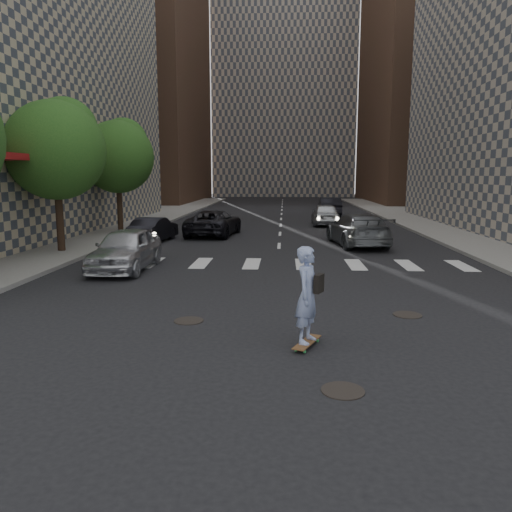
{
  "coord_description": "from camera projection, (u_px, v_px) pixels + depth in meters",
  "views": [
    {
      "loc": [
        0.24,
        -10.1,
        3.43
      ],
      "look_at": [
        -0.5,
        2.91,
        1.3
      ],
      "focal_mm": 35.0,
      "sensor_mm": 36.0,
      "label": 1
    }
  ],
  "objects": [
    {
      "name": "traffic_car_e",
      "position": [
        329.0,
        207.0,
        41.7
      ],
      "size": [
        1.69,
        4.79,
        1.57
      ],
      "primitive_type": "imported",
      "rotation": [
        0.0,
        0.0,
        3.15
      ],
      "color": "black",
      "rests_on": "ground"
    },
    {
      "name": "traffic_car_a",
      "position": [
        154.0,
        229.0,
        25.79
      ],
      "size": [
        1.8,
        4.02,
        1.28
      ],
      "primitive_type": "imported",
      "rotation": [
        0.0,
        0.0,
        3.02
      ],
      "color": "black",
      "rests_on": "ground"
    },
    {
      "name": "sidewalk_left",
      "position": [
        47.0,
        229.0,
        31.02
      ],
      "size": [
        13.0,
        80.0,
        0.15
      ],
      "primitive_type": "cube",
      "color": "gray",
      "rests_on": "ground"
    },
    {
      "name": "manhole_a",
      "position": [
        343.0,
        391.0,
        7.98
      ],
      "size": [
        0.7,
        0.7,
        0.02
      ],
      "primitive_type": "cylinder",
      "color": "black",
      "rests_on": "ground"
    },
    {
      "name": "traffic_car_d",
      "position": [
        325.0,
        214.0,
        34.19
      ],
      "size": [
        1.84,
        4.46,
        1.51
      ],
      "primitive_type": "imported",
      "rotation": [
        0.0,
        0.0,
        3.13
      ],
      "color": "#B2B5B9",
      "rests_on": "ground"
    },
    {
      "name": "tower_left",
      "position": [
        125.0,
        41.0,
        62.6
      ],
      "size": [
        18.0,
        24.0,
        40.0
      ],
      "primitive_type": "cube",
      "color": "brown",
      "rests_on": "ground"
    },
    {
      "name": "traffic_car_b",
      "position": [
        358.0,
        229.0,
        24.34
      ],
      "size": [
        2.88,
        5.67,
        1.58
      ],
      "primitive_type": "imported",
      "rotation": [
        0.0,
        0.0,
        3.27
      ],
      "color": "#55595D",
      "rests_on": "ground"
    },
    {
      "name": "tower_center",
      "position": [
        284.0,
        50.0,
        83.51
      ],
      "size": [
        22.0,
        20.0,
        48.0
      ],
      "primitive_type": "cube",
      "color": "#ADA08E",
      "rests_on": "ground"
    },
    {
      "name": "manhole_b",
      "position": [
        189.0,
        321.0,
        11.81
      ],
      "size": [
        0.7,
        0.7,
        0.02
      ],
      "primitive_type": "cylinder",
      "color": "black",
      "rests_on": "ground"
    },
    {
      "name": "tree_c",
      "position": [
        119.0,
        154.0,
        29.15
      ],
      "size": [
        4.2,
        4.2,
        6.6
      ],
      "color": "#382619",
      "rests_on": "sidewalk_left"
    },
    {
      "name": "ground",
      "position": [
        272.0,
        339.0,
        10.51
      ],
      "size": [
        160.0,
        160.0,
        0.0
      ],
      "primitive_type": "plane",
      "color": "black",
      "rests_on": "ground"
    },
    {
      "name": "tower_right",
      "position": [
        448.0,
        54.0,
        60.69
      ],
      "size": [
        18.0,
        24.0,
        36.0
      ],
      "primitive_type": "cube",
      "color": "brown",
      "rests_on": "ground"
    },
    {
      "name": "manhole_c",
      "position": [
        407.0,
        315.0,
        12.3
      ],
      "size": [
        0.7,
        0.7,
        0.02
      ],
      "primitive_type": "cylinder",
      "color": "black",
      "rests_on": "ground"
    },
    {
      "name": "silver_sedan",
      "position": [
        126.0,
        249.0,
        18.07
      ],
      "size": [
        1.85,
        4.51,
        1.53
      ],
      "primitive_type": "imported",
      "rotation": [
        0.0,
        0.0,
        -0.01
      ],
      "color": "silver",
      "rests_on": "ground"
    },
    {
      "name": "skateboarder",
      "position": [
        308.0,
        295.0,
        9.87
      ],
      "size": [
        0.7,
        1.04,
        2.05
      ],
      "rotation": [
        0.0,
        0.0,
        -0.41
      ],
      "color": "brown",
      "rests_on": "ground"
    },
    {
      "name": "tree_b",
      "position": [
        58.0,
        146.0,
        21.27
      ],
      "size": [
        4.2,
        4.2,
        6.6
      ],
      "color": "#382619",
      "rests_on": "sidewalk_left"
    },
    {
      "name": "traffic_car_c",
      "position": [
        214.0,
        223.0,
        28.34
      ],
      "size": [
        2.95,
        5.41,
        1.44
      ],
      "primitive_type": "imported",
      "rotation": [
        0.0,
        0.0,
        3.03
      ],
      "color": "black",
      "rests_on": "ground"
    }
  ]
}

